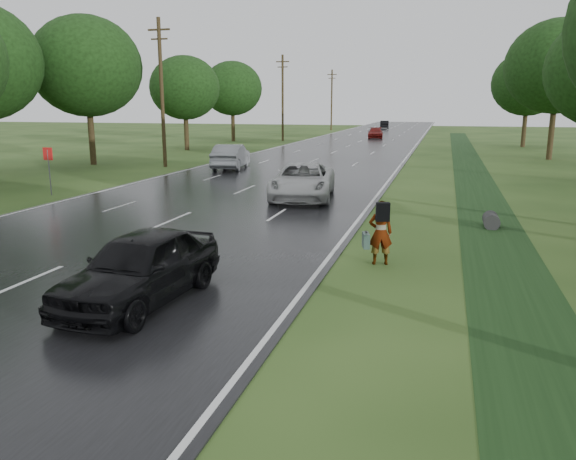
% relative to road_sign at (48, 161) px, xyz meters
% --- Properties ---
extents(ground, '(220.00, 220.00, 0.00)m').
position_rel_road_sign_xyz_m(ground, '(8.50, -12.00, -1.64)').
color(ground, '#274217').
rests_on(ground, ground).
extents(road, '(14.00, 180.00, 0.04)m').
position_rel_road_sign_xyz_m(road, '(8.50, 33.00, -1.62)').
color(road, black).
rests_on(road, ground).
extents(edge_stripe_east, '(0.12, 180.00, 0.01)m').
position_rel_road_sign_xyz_m(edge_stripe_east, '(15.25, 33.00, -1.60)').
color(edge_stripe_east, silver).
rests_on(edge_stripe_east, road).
extents(edge_stripe_west, '(0.12, 180.00, 0.01)m').
position_rel_road_sign_xyz_m(edge_stripe_west, '(1.75, 33.00, -1.60)').
color(edge_stripe_west, silver).
rests_on(edge_stripe_west, road).
extents(center_line, '(0.12, 180.00, 0.01)m').
position_rel_road_sign_xyz_m(center_line, '(8.50, 33.00, -1.60)').
color(center_line, silver).
rests_on(center_line, road).
extents(drainage_ditch, '(2.20, 120.00, 0.56)m').
position_rel_road_sign_xyz_m(drainage_ditch, '(20.00, 6.71, -1.61)').
color(drainage_ditch, black).
rests_on(drainage_ditch, ground).
extents(road_sign, '(0.50, 0.06, 2.30)m').
position_rel_road_sign_xyz_m(road_sign, '(0.00, 0.00, 0.00)').
color(road_sign, slate).
rests_on(road_sign, ground).
extents(utility_pole_mid, '(1.60, 0.26, 10.00)m').
position_rel_road_sign_xyz_m(utility_pole_mid, '(-0.70, 13.00, 3.55)').
color(utility_pole_mid, '#322714').
rests_on(utility_pole_mid, ground).
extents(utility_pole_far, '(1.60, 0.26, 10.00)m').
position_rel_road_sign_xyz_m(utility_pole_far, '(-0.70, 43.00, 3.55)').
color(utility_pole_far, '#322714').
rests_on(utility_pole_far, ground).
extents(utility_pole_distant, '(1.60, 0.26, 10.00)m').
position_rel_road_sign_xyz_m(utility_pole_distant, '(-0.70, 73.00, 3.55)').
color(utility_pole_distant, '#322714').
rests_on(utility_pole_distant, ground).
extents(tree_east_d, '(8.00, 8.00, 10.76)m').
position_rel_road_sign_xyz_m(tree_east_d, '(26.30, 26.00, 5.51)').
color(tree_east_d, '#322714').
rests_on(tree_east_d, ground).
extents(tree_east_f, '(7.20, 7.20, 9.62)m').
position_rel_road_sign_xyz_m(tree_east_f, '(26.00, 40.00, 4.73)').
color(tree_east_f, '#322714').
rests_on(tree_east_f, ground).
extents(tree_west_c, '(7.80, 7.80, 10.43)m').
position_rel_road_sign_xyz_m(tree_west_c, '(-6.50, 13.00, 5.27)').
color(tree_west_c, '#322714').
rests_on(tree_west_c, ground).
extents(tree_west_d, '(6.60, 6.60, 8.80)m').
position_rel_road_sign_xyz_m(tree_west_d, '(-5.70, 27.00, 4.18)').
color(tree_west_d, '#322714').
rests_on(tree_west_d, ground).
extents(tree_west_f, '(7.00, 7.00, 9.29)m').
position_rel_road_sign_xyz_m(tree_west_f, '(-6.30, 41.00, 4.49)').
color(tree_west_f, '#322714').
rests_on(tree_west_f, ground).
extents(pedestrian, '(0.90, 0.69, 1.78)m').
position_rel_road_sign_xyz_m(pedestrian, '(16.68, -7.84, -0.73)').
color(pedestrian, '#A5998C').
rests_on(pedestrian, ground).
extents(white_pickup, '(3.47, 6.14, 1.62)m').
position_rel_road_sign_xyz_m(white_pickup, '(12.03, 2.12, -0.79)').
color(white_pickup, silver).
rests_on(white_pickup, road).
extents(dark_sedan, '(2.19, 4.79, 1.59)m').
position_rel_road_sign_xyz_m(dark_sedan, '(12.00, -12.37, -0.81)').
color(dark_sedan, black).
rests_on(dark_sedan, road).
extents(silver_sedan, '(2.52, 5.23, 1.65)m').
position_rel_road_sign_xyz_m(silver_sedan, '(4.37, 12.75, -0.78)').
color(silver_sedan, gray).
rests_on(silver_sedan, road).
extents(far_car_red, '(2.39, 4.81, 1.34)m').
position_rel_road_sign_xyz_m(far_car_red, '(9.50, 50.87, -0.93)').
color(far_car_red, maroon).
rests_on(far_car_red, road).
extents(far_car_dark, '(1.90, 4.42, 1.42)m').
position_rel_road_sign_xyz_m(far_car_dark, '(7.50, 81.01, -0.89)').
color(far_car_dark, black).
rests_on(far_car_dark, road).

